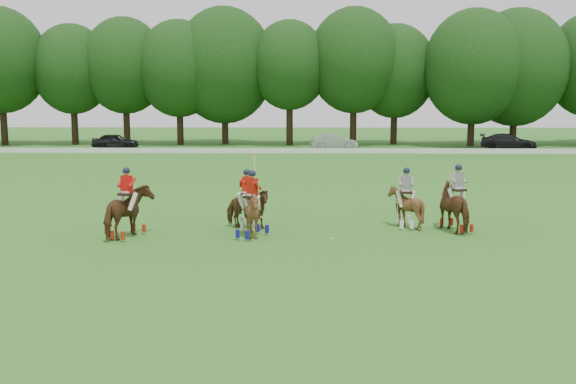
{
  "coord_description": "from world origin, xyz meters",
  "views": [
    {
      "loc": [
        1.39,
        -19.29,
        4.82
      ],
      "look_at": [
        0.84,
        4.2,
        1.4
      ],
      "focal_mm": 40.0,
      "sensor_mm": 36.0,
      "label": 1
    }
  ],
  "objects_px": {
    "car_left": "(116,141)",
    "polo_stripe_b": "(406,206)",
    "polo_red_c": "(252,213)",
    "polo_red_b": "(247,208)",
    "car_mid": "(334,142)",
    "car_right": "(509,142)",
    "polo_red_a": "(128,212)",
    "polo_stripe_a": "(457,207)",
    "polo_ball": "(332,239)"
  },
  "relations": [
    {
      "from": "polo_stripe_a",
      "to": "polo_ball",
      "type": "relative_size",
      "value": 27.35
    },
    {
      "from": "polo_stripe_a",
      "to": "polo_ball",
      "type": "bearing_deg",
      "value": -160.11
    },
    {
      "from": "car_mid",
      "to": "car_right",
      "type": "xyz_separation_m",
      "value": [
        16.67,
        0.0,
        0.03
      ]
    },
    {
      "from": "car_mid",
      "to": "polo_stripe_b",
      "type": "xyz_separation_m",
      "value": [
        0.88,
        -37.88,
        0.09
      ]
    },
    {
      "from": "polo_red_c",
      "to": "polo_stripe_a",
      "type": "xyz_separation_m",
      "value": [
        7.41,
        1.3,
        0.05
      ]
    },
    {
      "from": "car_left",
      "to": "polo_stripe_b",
      "type": "height_order",
      "value": "polo_stripe_b"
    },
    {
      "from": "car_left",
      "to": "polo_red_a",
      "type": "bearing_deg",
      "value": -167.54
    },
    {
      "from": "car_left",
      "to": "polo_red_b",
      "type": "height_order",
      "value": "polo_red_b"
    },
    {
      "from": "car_left",
      "to": "car_mid",
      "type": "distance_m",
      "value": 21.19
    },
    {
      "from": "polo_red_c",
      "to": "polo_stripe_b",
      "type": "xyz_separation_m",
      "value": [
        5.63,
        1.92,
        -0.05
      ]
    },
    {
      "from": "car_right",
      "to": "polo_red_a",
      "type": "xyz_separation_m",
      "value": [
        -25.77,
        -39.92,
        0.16
      ]
    },
    {
      "from": "car_left",
      "to": "polo_red_a",
      "type": "relative_size",
      "value": 1.78
    },
    {
      "from": "polo_red_a",
      "to": "polo_stripe_b",
      "type": "relative_size",
      "value": 1.09
    },
    {
      "from": "car_right",
      "to": "polo_ball",
      "type": "relative_size",
      "value": 57.88
    },
    {
      "from": "polo_stripe_a",
      "to": "car_right",
      "type": "bearing_deg",
      "value": 70.0
    },
    {
      "from": "polo_red_b",
      "to": "car_right",
      "type": "bearing_deg",
      "value": 60.45
    },
    {
      "from": "polo_red_b",
      "to": "polo_red_c",
      "type": "relative_size",
      "value": 1.18
    },
    {
      "from": "polo_red_c",
      "to": "polo_stripe_a",
      "type": "relative_size",
      "value": 0.97
    },
    {
      "from": "car_left",
      "to": "polo_stripe_a",
      "type": "height_order",
      "value": "polo_stripe_a"
    },
    {
      "from": "polo_red_b",
      "to": "polo_red_c",
      "type": "distance_m",
      "value": 1.48
    },
    {
      "from": "polo_stripe_a",
      "to": "polo_ball",
      "type": "height_order",
      "value": "polo_stripe_a"
    },
    {
      "from": "polo_red_b",
      "to": "polo_stripe_b",
      "type": "xyz_separation_m",
      "value": [
        5.95,
        0.48,
        0.01
      ]
    },
    {
      "from": "polo_red_c",
      "to": "polo_red_a",
      "type": "bearing_deg",
      "value": -178.37
    },
    {
      "from": "car_left",
      "to": "polo_ball",
      "type": "relative_size",
      "value": 48.94
    },
    {
      "from": "car_left",
      "to": "polo_red_b",
      "type": "xyz_separation_m",
      "value": [
        16.12,
        -38.36,
        0.05
      ]
    },
    {
      "from": "car_left",
      "to": "polo_red_a",
      "type": "distance_m",
      "value": 41.72
    },
    {
      "from": "car_right",
      "to": "polo_red_c",
      "type": "distance_m",
      "value": 45.2
    },
    {
      "from": "car_right",
      "to": "polo_red_c",
      "type": "xyz_separation_m",
      "value": [
        -21.42,
        -39.8,
        0.11
      ]
    },
    {
      "from": "car_right",
      "to": "polo_stripe_b",
      "type": "bearing_deg",
      "value": 178.0
    },
    {
      "from": "car_mid",
      "to": "polo_red_c",
      "type": "xyz_separation_m",
      "value": [
        -4.75,
        -39.8,
        0.14
      ]
    },
    {
      "from": "car_left",
      "to": "polo_stripe_b",
      "type": "relative_size",
      "value": 1.94
    },
    {
      "from": "car_mid",
      "to": "car_right",
      "type": "bearing_deg",
      "value": -96.11
    },
    {
      "from": "car_mid",
      "to": "polo_stripe_a",
      "type": "distance_m",
      "value": 38.6
    },
    {
      "from": "car_left",
      "to": "polo_red_c",
      "type": "height_order",
      "value": "polo_red_c"
    },
    {
      "from": "car_mid",
      "to": "polo_red_c",
      "type": "bearing_deg",
      "value": 167.09
    },
    {
      "from": "polo_red_a",
      "to": "polo_red_c",
      "type": "relative_size",
      "value": 1.04
    },
    {
      "from": "polo_red_c",
      "to": "polo_ball",
      "type": "bearing_deg",
      "value": -7.77
    },
    {
      "from": "car_right",
      "to": "polo_ball",
      "type": "bearing_deg",
      "value": 175.74
    },
    {
      "from": "polo_stripe_a",
      "to": "polo_red_b",
      "type": "bearing_deg",
      "value": 178.89
    },
    {
      "from": "polo_stripe_b",
      "to": "polo_red_c",
      "type": "bearing_deg",
      "value": -161.13
    },
    {
      "from": "car_left",
      "to": "car_mid",
      "type": "relative_size",
      "value": 1.0
    },
    {
      "from": "polo_red_b",
      "to": "polo_stripe_b",
      "type": "height_order",
      "value": "polo_red_b"
    },
    {
      "from": "polo_stripe_a",
      "to": "car_mid",
      "type": "bearing_deg",
      "value": 93.95
    },
    {
      "from": "car_right",
      "to": "polo_stripe_b",
      "type": "relative_size",
      "value": 2.29
    },
    {
      "from": "car_right",
      "to": "car_mid",
      "type": "bearing_deg",
      "value": 110.63
    },
    {
      "from": "polo_red_a",
      "to": "polo_stripe_a",
      "type": "xyz_separation_m",
      "value": [
        11.76,
        1.42,
        -0.01
      ]
    },
    {
      "from": "car_left",
      "to": "polo_red_c",
      "type": "bearing_deg",
      "value": -161.95
    },
    {
      "from": "car_right",
      "to": "polo_stripe_a",
      "type": "xyz_separation_m",
      "value": [
        -14.01,
        -38.5,
        0.15
      ]
    },
    {
      "from": "polo_red_b",
      "to": "polo_stripe_a",
      "type": "height_order",
      "value": "polo_red_b"
    },
    {
      "from": "car_mid",
      "to": "polo_red_a",
      "type": "xyz_separation_m",
      "value": [
        -9.1,
        -39.92,
        0.19
      ]
    }
  ]
}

